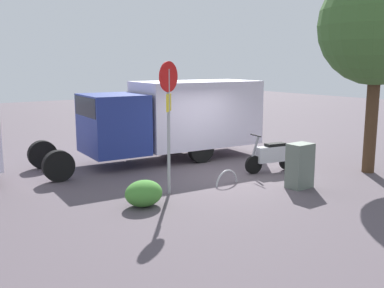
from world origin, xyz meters
The scene contains 8 objects.
ground_plane centered at (0.00, 0.00, 0.00)m, with size 60.00×60.00×0.00m, color #52474F.
box_truck_near centered at (0.19, -2.89, 1.54)m, with size 7.91×2.68×2.70m.
motorcycle centered at (-1.37, 0.41, 0.52)m, with size 1.80×0.63×1.20m.
stop_sign centered at (2.49, 0.60, 2.25)m, with size 0.71×0.33×3.37m.
street_tree centered at (-3.77, 2.17, 4.37)m, with size 3.48×3.48×6.14m.
utility_cabinet centered at (-0.68, 2.15, 0.61)m, with size 0.66×0.47×1.21m, color slate.
bike_rack_hoop centered at (0.74, 0.80, 0.00)m, with size 0.85×0.85×0.05m, color #B7B7BC.
shrub_near_sign centered at (3.55, 1.15, 0.31)m, with size 0.92×0.75×0.63m, color #478B35.
Camera 1 is at (8.47, 10.13, 3.33)m, focal length 42.08 mm.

